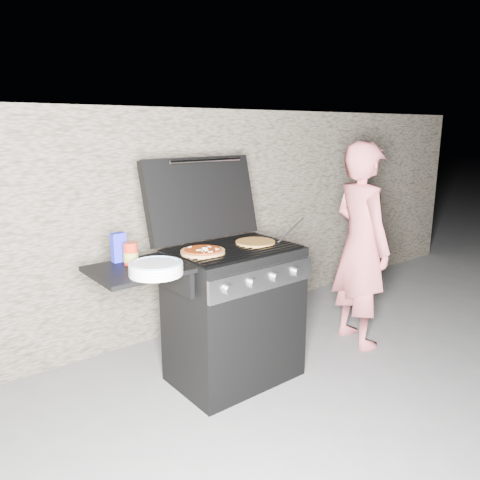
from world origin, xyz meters
TOP-DOWN VIEW (x-y plane):
  - ground at (0.00, 0.00)m, footprint 50.00×50.00m
  - stone_wall at (0.00, 1.05)m, footprint 8.00×0.35m
  - gas_grill at (-0.25, 0.00)m, footprint 1.34×0.79m
  - pizza_topped at (-0.24, -0.00)m, footprint 0.32×0.32m
  - pizza_plain at (0.17, -0.01)m, footprint 0.30×0.30m
  - sauce_jar at (-0.67, 0.08)m, footprint 0.09×0.09m
  - blue_carton at (-0.70, 0.17)m, footprint 0.08×0.05m
  - plate_stack at (-0.65, -0.18)m, footprint 0.34×0.34m
  - person at (1.09, -0.16)m, footprint 0.51×0.65m
  - tongs at (0.51, 0.00)m, footprint 0.43×0.20m

SIDE VIEW (x-z plane):
  - ground at x=0.00m, z-range 0.00..0.00m
  - gas_grill at x=-0.25m, z-range 0.00..0.91m
  - person at x=1.09m, z-range 0.00..1.56m
  - stone_wall at x=0.00m, z-range 0.00..1.80m
  - pizza_plain at x=0.17m, z-range 0.91..0.92m
  - pizza_topped at x=-0.24m, z-range 0.91..0.94m
  - plate_stack at x=-0.65m, z-range 0.90..0.97m
  - tongs at x=0.51m, z-range 0.91..1.00m
  - sauce_jar at x=-0.67m, z-range 0.90..1.03m
  - blue_carton at x=-0.70m, z-range 0.90..1.07m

